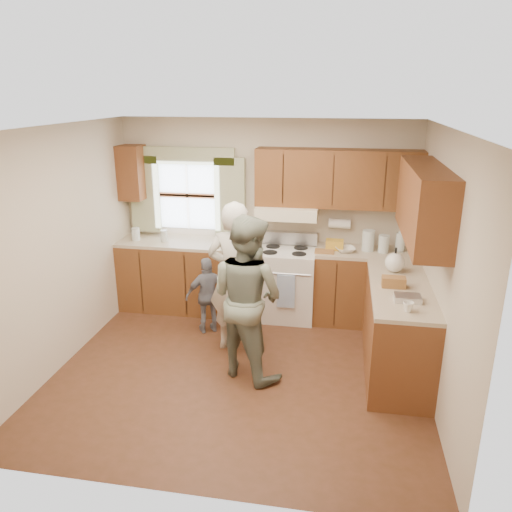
% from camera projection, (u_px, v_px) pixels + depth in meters
% --- Properties ---
extents(room, '(3.80, 3.80, 3.80)m').
position_uv_depth(room, '(239.00, 258.00, 4.89)').
color(room, '#472A16').
rests_on(room, ground).
extents(kitchen_fixtures, '(3.80, 2.25, 2.15)m').
position_uv_depth(kitchen_fixtures, '(309.00, 266.00, 5.93)').
color(kitchen_fixtures, '#4E2D10').
rests_on(kitchen_fixtures, ground).
extents(stove, '(0.76, 0.67, 1.07)m').
position_uv_depth(stove, '(285.00, 282.00, 6.43)').
color(stove, silver).
rests_on(stove, ground).
extents(woman_left, '(0.66, 0.46, 1.72)m').
position_uv_depth(woman_left, '(235.00, 278.00, 5.48)').
color(woman_left, beige).
rests_on(woman_left, ground).
extents(woman_right, '(1.03, 0.97, 1.70)m').
position_uv_depth(woman_right, '(247.00, 297.00, 5.00)').
color(woman_right, '#1F3724').
rests_on(woman_right, ground).
extents(child, '(0.60, 0.46, 0.95)m').
position_uv_depth(child, '(208.00, 295.00, 6.00)').
color(child, slate).
rests_on(child, ground).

